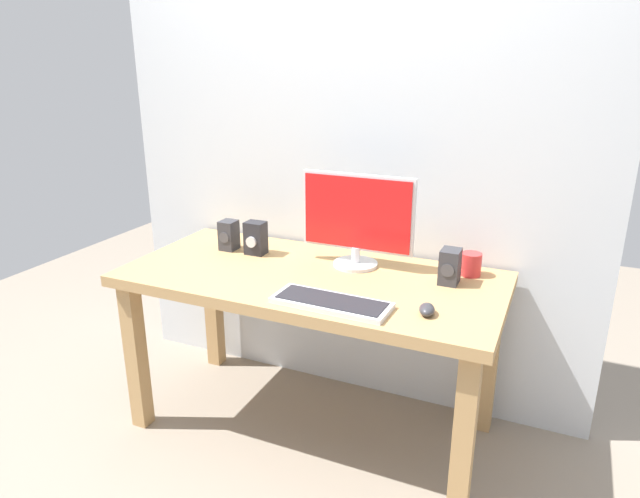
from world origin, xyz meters
TOP-DOWN VIEW (x-y plane):
  - ground_plane at (0.00, 0.00)m, footprint 6.00×6.00m
  - wall_back at (0.00, 0.43)m, footprint 2.41×0.04m
  - desk at (0.00, 0.00)m, footprint 1.64×0.78m
  - monitor at (0.14, 0.18)m, footprint 0.51×0.20m
  - keyboard_primary at (0.21, -0.27)m, footprint 0.46×0.18m
  - mouse at (0.56, -0.20)m, footprint 0.08×0.10m
  - speaker_right at (0.57, 0.14)m, footprint 0.08×0.10m
  - speaker_left at (-0.50, 0.14)m, footprint 0.08×0.09m
  - audio_controller at (-0.35, 0.13)m, footprint 0.09×0.09m
  - coffee_mug at (0.63, 0.27)m, footprint 0.09×0.09m

SIDE VIEW (x-z plane):
  - ground_plane at x=0.00m, z-range 0.00..0.00m
  - desk at x=0.00m, z-range 0.28..1.06m
  - keyboard_primary at x=0.21m, z-range 0.77..0.80m
  - mouse at x=0.56m, z-range 0.77..0.81m
  - coffee_mug at x=0.63m, z-range 0.77..0.87m
  - speaker_left at x=-0.50m, z-range 0.77..0.92m
  - speaker_right at x=0.57m, z-range 0.77..0.92m
  - audio_controller at x=-0.35m, z-range 0.77..0.93m
  - monitor at x=0.14m, z-range 0.78..1.20m
  - wall_back at x=0.00m, z-range 0.00..3.00m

